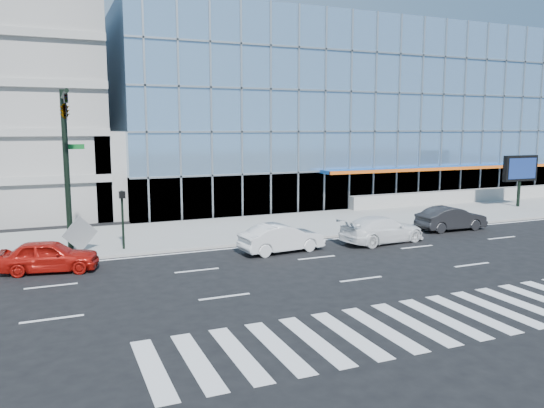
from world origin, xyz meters
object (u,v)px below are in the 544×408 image
at_px(ped_signal_post, 122,210).
at_px(white_sedan, 282,238).
at_px(white_suv, 382,229).
at_px(tilted_panel, 80,234).
at_px(traffic_signal, 65,130).
at_px(red_sedan, 49,256).
at_px(marquee_sign, 520,169).
at_px(dark_sedan, 451,218).

relative_size(ped_signal_post, white_sedan, 0.68).
distance_m(white_suv, tilted_panel, 15.88).
relative_size(white_suv, tilted_panel, 3.87).
distance_m(traffic_signal, tilted_panel, 5.14).
xyz_separation_m(traffic_signal, tilted_panel, (0.43, 0.55, -5.10)).
distance_m(white_suv, red_sedan, 16.96).
relative_size(ped_signal_post, tilted_panel, 2.31).
relative_size(traffic_signal, red_sedan, 1.91).
bearing_deg(traffic_signal, white_suv, -10.32).
xyz_separation_m(ped_signal_post, marquee_sign, (30.50, 3.05, 0.93)).
bearing_deg(white_suv, white_sedan, 82.22).
height_order(dark_sedan, tilted_panel, tilted_panel).
relative_size(marquee_sign, dark_sedan, 0.90).
bearing_deg(ped_signal_post, red_sedan, -143.59).
bearing_deg(traffic_signal, red_sedan, -114.77).
xyz_separation_m(marquee_sign, dark_sedan, (-11.07, -4.99, -2.33)).
height_order(white_suv, red_sedan, white_suv).
bearing_deg(red_sedan, traffic_signal, -13.52).
height_order(marquee_sign, dark_sedan, marquee_sign).
bearing_deg(tilted_panel, dark_sedan, -26.10).
distance_m(white_sedan, red_sedan, 10.96).
xyz_separation_m(marquee_sign, white_sedan, (-23.07, -6.19, -2.34)).
height_order(white_suv, tilted_panel, tilted_panel).
height_order(dark_sedan, red_sedan, dark_sedan).
xyz_separation_m(ped_signal_post, dark_sedan, (19.43, -1.94, -1.41)).
relative_size(traffic_signal, tilted_panel, 6.15).
distance_m(white_suv, white_sedan, 6.00).
height_order(traffic_signal, tilted_panel, traffic_signal).
bearing_deg(marquee_sign, white_suv, -159.68).
relative_size(ped_signal_post, red_sedan, 0.72).
distance_m(ped_signal_post, tilted_panel, 2.34).
distance_m(white_suv, dark_sedan, 6.15).
distance_m(ped_signal_post, marquee_sign, 30.67).
bearing_deg(red_sedan, tilted_panel, -16.45).
relative_size(ped_signal_post, marquee_sign, 0.75).
relative_size(traffic_signal, dark_sedan, 1.80).
bearing_deg(white_suv, red_sedan, 81.19).
height_order(white_sedan, dark_sedan, dark_sedan).
xyz_separation_m(traffic_signal, marquee_sign, (33.00, 3.42, -3.10)).
bearing_deg(marquee_sign, white_sedan, -164.98).
bearing_deg(white_sedan, dark_sedan, -90.22).
height_order(traffic_signal, red_sedan, traffic_signal).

